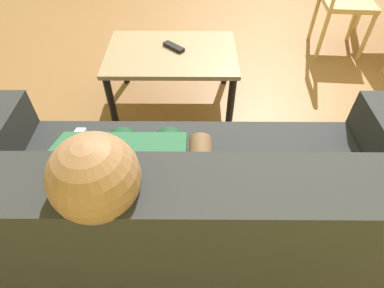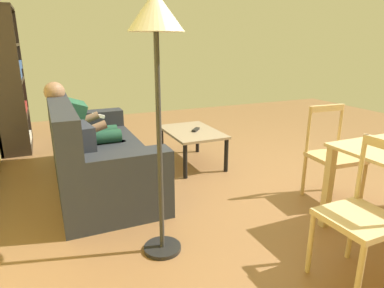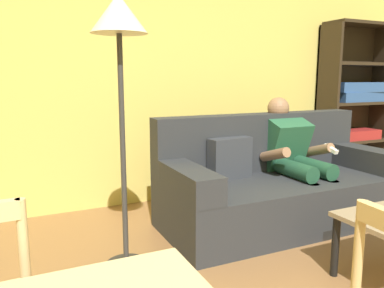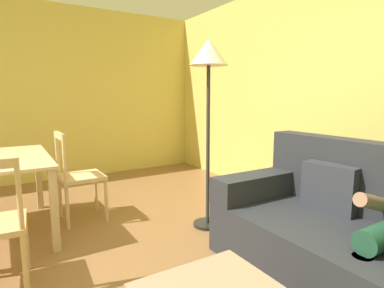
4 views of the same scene
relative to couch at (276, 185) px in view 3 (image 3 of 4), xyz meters
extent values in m
cube|color=#DBC660|center=(-0.84, 1.09, 0.99)|extent=(6.73, 0.12, 2.64)
cube|color=#282B30|center=(0.01, -0.07, -0.13)|extent=(2.14, 0.92, 0.42)
cube|color=#282B30|center=(0.01, 0.29, 0.35)|extent=(2.14, 0.20, 0.54)
cube|color=#282B30|center=(-0.94, -0.08, 0.19)|extent=(0.24, 0.92, 0.21)
cube|color=#282B30|center=(0.96, -0.07, 0.19)|extent=(0.24, 0.92, 0.21)
cube|color=#2F323B|center=(-0.42, 0.12, 0.26)|extent=(0.42, 0.19, 0.36)
cube|color=#23563D|center=(0.22, 0.19, 0.32)|extent=(0.40, 0.37, 0.54)
sphere|color=#8C664C|center=(0.22, 0.30, 0.67)|extent=(0.21, 0.21, 0.21)
cylinder|color=#1C4530|center=(0.11, -0.11, 0.15)|extent=(0.15, 0.44, 0.15)
cylinder|color=#8C664C|center=(0.12, -0.33, -0.13)|extent=(0.11, 0.11, 0.42)
cube|color=black|center=(0.12, -0.41, -0.30)|extent=(0.10, 0.24, 0.08)
cylinder|color=#1C4530|center=(0.33, -0.11, 0.15)|extent=(0.15, 0.44, 0.15)
cylinder|color=#8C664C|center=(0.34, -0.33, -0.13)|extent=(0.11, 0.11, 0.42)
cube|color=black|center=(0.34, -0.41, -0.30)|extent=(0.10, 0.24, 0.08)
cylinder|color=#8C664C|center=(-0.03, 0.00, 0.28)|extent=(0.09, 0.35, 0.19)
cylinder|color=#8C664C|center=(0.47, 0.01, 0.28)|extent=(0.09, 0.35, 0.19)
cube|color=white|center=(0.48, -0.15, 0.32)|extent=(0.04, 0.15, 0.08)
cylinder|color=black|center=(-0.25, -0.97, -0.13)|extent=(0.05, 0.05, 0.41)
cube|color=#2D2319|center=(1.36, 0.83, 0.63)|extent=(0.04, 0.36, 1.92)
cube|color=#2D2319|center=(2.29, 0.83, 0.63)|extent=(0.04, 0.36, 1.92)
cube|color=#2D2319|center=(1.82, 1.00, 0.63)|extent=(0.97, 0.02, 1.92)
cube|color=#2D2319|center=(1.82, 0.83, -0.32)|extent=(0.90, 0.36, 0.04)
cube|color=#2D2319|center=(1.82, 0.83, 0.16)|extent=(0.90, 0.36, 0.04)
cube|color=#2D2319|center=(1.82, 0.83, 0.64)|extent=(0.90, 0.36, 0.04)
cube|color=#2D2319|center=(1.82, 0.83, 1.13)|extent=(0.90, 0.36, 0.04)
cube|color=#2D2319|center=(1.82, 0.83, 1.61)|extent=(0.90, 0.36, 0.04)
cube|color=beige|center=(1.86, 0.81, -0.24)|extent=(0.74, 0.31, 0.12)
cube|color=maroon|center=(1.79, 0.81, 0.24)|extent=(0.73, 0.30, 0.12)
cube|color=#2D5193|center=(1.85, 0.81, 0.72)|extent=(0.73, 0.29, 0.12)
cube|color=#2D5193|center=(1.84, 0.81, 0.84)|extent=(0.74, 0.32, 0.12)
cylinder|color=#D1B27F|center=(-2.10, -1.48, 0.36)|extent=(0.03, 0.03, 0.47)
cylinder|color=tan|center=(-1.14, -1.90, 0.34)|extent=(0.03, 0.03, 0.47)
cylinder|color=black|center=(-1.47, -0.27, -0.32)|extent=(0.28, 0.28, 0.03)
cylinder|color=#333333|center=(-1.47, -0.27, 0.45)|extent=(0.04, 0.04, 1.57)
cone|color=beige|center=(-1.47, -0.27, 1.35)|extent=(0.36, 0.36, 0.24)
camera|label=1|loc=(0.00, 0.74, 1.23)|focal=29.58mm
camera|label=2|loc=(-3.58, 0.41, 1.18)|focal=31.64mm
camera|label=3|loc=(-2.09, -2.71, 0.96)|focal=35.76mm
camera|label=4|loc=(0.98, -1.95, 0.95)|focal=29.15mm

